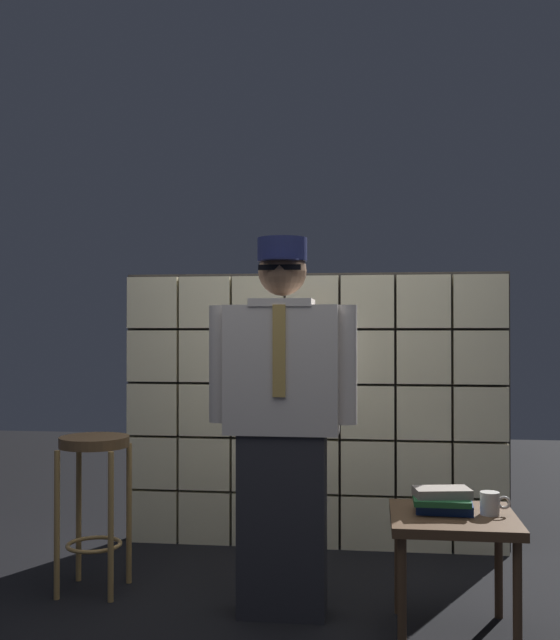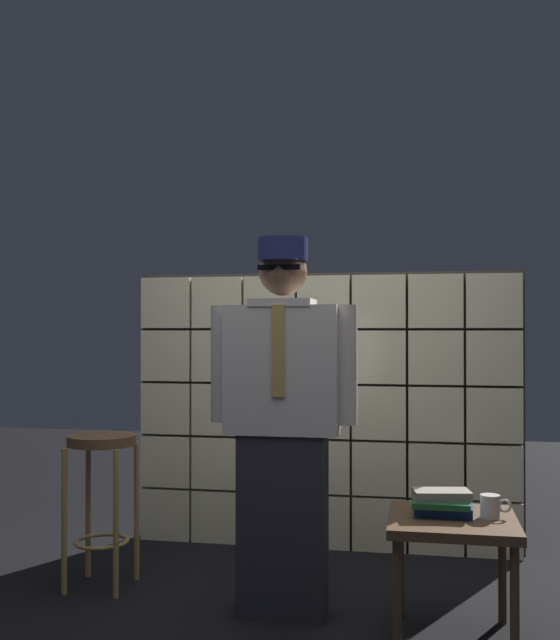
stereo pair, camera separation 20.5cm
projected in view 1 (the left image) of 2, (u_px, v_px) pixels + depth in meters
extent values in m
cube|color=beige|center=(153.00, 516.00, 4.53)|extent=(0.31, 0.08, 0.31)
cube|color=beige|center=(205.00, 517.00, 4.49)|extent=(0.31, 0.08, 0.31)
cube|color=beige|center=(258.00, 519.00, 4.45)|extent=(0.31, 0.08, 0.31)
cube|color=beige|center=(313.00, 521.00, 4.41)|extent=(0.31, 0.08, 0.31)
cube|color=beige|center=(368.00, 523.00, 4.37)|extent=(0.31, 0.08, 0.31)
cube|color=beige|center=(424.00, 524.00, 4.33)|extent=(0.31, 0.08, 0.31)
cube|color=beige|center=(481.00, 526.00, 4.29)|extent=(0.31, 0.08, 0.31)
cube|color=beige|center=(153.00, 462.00, 4.53)|extent=(0.31, 0.08, 0.31)
cube|color=beige|center=(205.00, 464.00, 4.49)|extent=(0.31, 0.08, 0.31)
cube|color=beige|center=(258.00, 465.00, 4.45)|extent=(0.31, 0.08, 0.31)
cube|color=beige|center=(312.00, 466.00, 4.41)|extent=(0.31, 0.08, 0.31)
cube|color=beige|center=(368.00, 467.00, 4.37)|extent=(0.31, 0.08, 0.31)
cube|color=beige|center=(424.00, 468.00, 4.33)|extent=(0.31, 0.08, 0.31)
cube|color=beige|center=(481.00, 470.00, 4.29)|extent=(0.31, 0.08, 0.31)
cube|color=beige|center=(153.00, 409.00, 4.54)|extent=(0.31, 0.08, 0.31)
cube|color=beige|center=(205.00, 410.00, 4.50)|extent=(0.31, 0.08, 0.31)
cube|color=beige|center=(258.00, 410.00, 4.46)|extent=(0.31, 0.08, 0.31)
cube|color=beige|center=(312.00, 411.00, 4.42)|extent=(0.31, 0.08, 0.31)
cube|color=beige|center=(367.00, 412.00, 4.38)|extent=(0.31, 0.08, 0.31)
cube|color=beige|center=(423.00, 413.00, 4.34)|extent=(0.31, 0.08, 0.31)
cube|color=beige|center=(480.00, 413.00, 4.30)|extent=(0.31, 0.08, 0.31)
cube|color=beige|center=(153.00, 356.00, 4.54)|extent=(0.31, 0.08, 0.31)
cube|color=beige|center=(205.00, 356.00, 4.50)|extent=(0.31, 0.08, 0.31)
cube|color=beige|center=(258.00, 356.00, 4.46)|extent=(0.31, 0.08, 0.31)
cube|color=beige|center=(312.00, 357.00, 4.42)|extent=(0.31, 0.08, 0.31)
cube|color=beige|center=(367.00, 357.00, 4.38)|extent=(0.31, 0.08, 0.31)
cube|color=beige|center=(423.00, 357.00, 4.34)|extent=(0.31, 0.08, 0.31)
cube|color=beige|center=(480.00, 357.00, 4.30)|extent=(0.31, 0.08, 0.31)
cube|color=beige|center=(153.00, 303.00, 4.54)|extent=(0.31, 0.08, 0.31)
cube|color=beige|center=(206.00, 302.00, 4.50)|extent=(0.31, 0.08, 0.31)
cube|color=beige|center=(258.00, 302.00, 4.46)|extent=(0.31, 0.08, 0.31)
cube|color=beige|center=(312.00, 302.00, 4.43)|extent=(0.31, 0.08, 0.31)
cube|color=beige|center=(367.00, 302.00, 4.39)|extent=(0.31, 0.08, 0.31)
cube|color=beige|center=(423.00, 301.00, 4.35)|extent=(0.31, 0.08, 0.31)
cube|color=beige|center=(480.00, 301.00, 4.31)|extent=(0.31, 0.08, 0.31)
cube|color=#38332D|center=(313.00, 410.00, 4.47)|extent=(2.28, 0.02, 1.63)
cube|color=#28282D|center=(282.00, 524.00, 3.37)|extent=(0.39, 0.20, 0.81)
cube|color=silver|center=(282.00, 369.00, 3.38)|extent=(0.51, 0.22, 0.58)
cube|color=tan|center=(279.00, 351.00, 3.26)|extent=(0.06, 0.01, 0.40)
cube|color=silver|center=(282.00, 303.00, 3.38)|extent=(0.28, 0.23, 0.04)
sphere|color=#846047|center=(282.00, 272.00, 3.38)|extent=(0.22, 0.22, 0.22)
ellipsoid|color=black|center=(281.00, 279.00, 3.33)|extent=(0.14, 0.08, 0.10)
cube|color=black|center=(279.00, 267.00, 3.28)|extent=(0.19, 0.01, 0.02)
cylinder|color=#191E47|center=(280.00, 260.00, 3.30)|extent=(0.16, 0.16, 0.01)
cylinder|color=#191E47|center=(282.00, 250.00, 3.38)|extent=(0.22, 0.22, 0.10)
cylinder|color=silver|center=(346.00, 364.00, 3.34)|extent=(0.10, 0.10, 0.53)
cylinder|color=silver|center=(220.00, 364.00, 3.41)|extent=(0.10, 0.10, 0.53)
cylinder|color=brown|center=(94.00, 442.00, 3.68)|extent=(0.34, 0.34, 0.05)
torus|color=tan|center=(94.00, 545.00, 3.67)|extent=(0.27, 0.27, 0.02)
cylinder|color=tan|center=(57.00, 525.00, 3.56)|extent=(0.03, 0.03, 0.70)
cylinder|color=tan|center=(111.00, 527.00, 3.53)|extent=(0.03, 0.03, 0.70)
cylinder|color=tan|center=(79.00, 511.00, 3.82)|extent=(0.03, 0.03, 0.70)
cylinder|color=tan|center=(129.00, 513.00, 3.79)|extent=(0.03, 0.03, 0.70)
cube|color=#513823|center=(453.00, 519.00, 3.14)|extent=(0.52, 0.52, 0.04)
cylinder|color=#513823|center=(402.00, 596.00, 2.95)|extent=(0.04, 0.04, 0.46)
cylinder|color=#513823|center=(518.00, 601.00, 2.90)|extent=(0.04, 0.04, 0.46)
cylinder|color=#513823|center=(398.00, 561.00, 3.39)|extent=(0.04, 0.04, 0.46)
cylinder|color=#513823|center=(499.00, 565.00, 3.33)|extent=(0.04, 0.04, 0.46)
cube|color=navy|center=(444.00, 508.00, 3.17)|extent=(0.24, 0.15, 0.04)
cube|color=#1E592D|center=(441.00, 500.00, 3.16)|extent=(0.24, 0.19, 0.02)
cube|color=gray|center=(442.00, 492.00, 3.18)|extent=(0.25, 0.17, 0.04)
cylinder|color=silver|center=(490.00, 503.00, 3.14)|extent=(0.08, 0.08, 0.09)
torus|color=silver|center=(504.00, 503.00, 3.13)|extent=(0.06, 0.01, 0.06)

